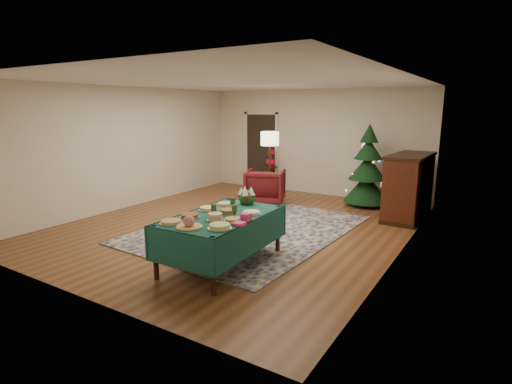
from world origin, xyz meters
The scene contains 26 objects.
room_shell centered at (0.00, 0.00, 1.35)m, with size 7.00×7.00×7.00m.
doorway centered at (-1.60, 3.48, 1.10)m, with size 1.08×0.04×2.16m.
rug centered at (0.32, -0.14, 0.01)m, with size 3.20×4.20×0.02m, color #111743.
buffet_table centered at (0.91, -1.78, 0.60)m, with size 1.18×1.94×0.74m.
platter_0 centered at (0.60, -2.47, 0.76)m, with size 0.31×0.31×0.05m.
platter_1 centered at (0.92, -2.48, 0.80)m, with size 0.34×0.34×0.16m.
platter_2 centered at (1.28, -2.31, 0.77)m, with size 0.31×0.31×0.06m.
platter_3 centered at (0.60, -2.11, 0.77)m, with size 0.29×0.29×0.05m.
platter_4 centered at (1.00, -2.05, 0.79)m, with size 0.22×0.22×0.10m.
platter_5 centered at (1.22, -1.94, 0.76)m, with size 0.25×0.25×0.04m.
platter_6 centered at (0.58, -1.66, 0.77)m, with size 0.29×0.29×0.05m.
platter_7 centered at (0.94, -1.68, 0.78)m, with size 0.25×0.25×0.07m.
platter_8 centered at (1.24, -1.50, 0.76)m, with size 0.29×0.29×0.04m.
platter_9 centered at (0.60, -1.29, 0.76)m, with size 0.25×0.25×0.04m.
goblet_0 centered at (0.84, -1.40, 0.83)m, with size 0.08×0.08×0.17m.
goblet_1 centered at (1.12, -1.76, 0.83)m, with size 0.08×0.08×0.17m.
goblet_2 centered at (0.85, -1.88, 0.83)m, with size 0.08×0.08×0.17m.
napkin_stack centered at (1.40, -2.06, 0.76)m, with size 0.15×0.15×0.04m, color #DC3D90.
gift_box centered at (1.35, -1.82, 0.79)m, with size 0.12×0.12×0.10m, color #DF3E9C.
centerpiece centered at (0.86, -1.04, 0.87)m, with size 0.27×0.27×0.31m.
armchair centered at (-0.49, 1.82, 0.45)m, with size 0.87×0.81×0.89m, color #511114.
floor_lamp centered at (-0.31, 1.72, 1.45)m, with size 0.41×0.41×1.71m.
side_table centered at (-1.12, 3.20, 0.33)m, with size 0.38×0.38×0.67m.
potted_plant centered at (-1.12, 3.20, 0.80)m, with size 0.26×0.46×0.26m, color red.
christmas_tree centered at (1.61, 2.90, 0.85)m, with size 1.25×1.25×1.89m.
piano centered at (2.66, 2.23, 0.65)m, with size 0.80×1.57×1.33m.
Camera 1 is at (4.20, -6.17, 2.24)m, focal length 28.00 mm.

